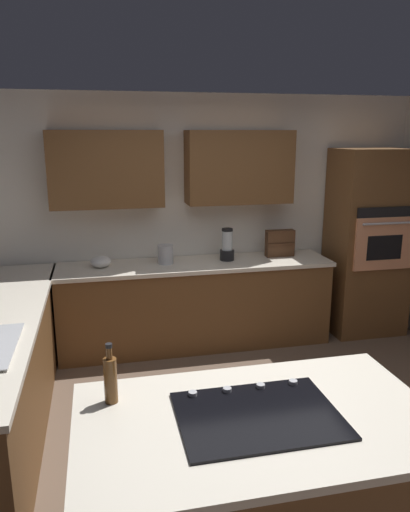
% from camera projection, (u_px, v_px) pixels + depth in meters
% --- Properties ---
extents(ground_plane, '(14.00, 14.00, 0.00)m').
position_uv_depth(ground_plane, '(254.00, 437.00, 3.63)').
color(ground_plane, brown).
extents(wall_back, '(6.00, 0.44, 2.60)m').
position_uv_depth(wall_back, '(192.00, 206.00, 5.20)').
color(wall_back, white).
rests_on(wall_back, ground).
extents(lower_cabinets_back, '(2.80, 0.60, 0.86)m').
position_uv_depth(lower_cabinets_back, '(195.00, 306.00, 5.14)').
color(lower_cabinets_back, brown).
rests_on(lower_cabinets_back, ground).
extents(countertop_back, '(2.84, 0.64, 0.04)m').
position_uv_depth(countertop_back, '(195.00, 265.00, 5.03)').
color(countertop_back, silver).
rests_on(countertop_back, lower_cabinets_back).
extents(lower_cabinets_side, '(0.60, 2.90, 0.86)m').
position_uv_depth(lower_cabinets_side, '(2.00, 375.00, 3.67)').
color(lower_cabinets_side, brown).
rests_on(lower_cabinets_side, ground).
extents(island_base, '(1.64, 0.93, 0.86)m').
position_uv_depth(island_base, '(256.00, 501.00, 2.42)').
color(island_base, brown).
rests_on(island_base, ground).
extents(island_top, '(1.72, 1.01, 0.04)m').
position_uv_depth(island_top, '(258.00, 420.00, 2.31)').
color(island_top, silver).
rests_on(island_top, island_base).
extents(wall_oven, '(0.80, 0.66, 2.04)m').
position_uv_depth(wall_oven, '(368.00, 242.00, 5.39)').
color(wall_oven, brown).
rests_on(wall_oven, ground).
extents(cooktop, '(0.76, 0.56, 0.03)m').
position_uv_depth(cooktop, '(258.00, 414.00, 2.30)').
color(cooktop, black).
rests_on(cooktop, island_top).
extents(blender, '(0.15, 0.15, 0.34)m').
position_uv_depth(blender, '(227.00, 247.00, 5.10)').
color(blender, black).
rests_on(blender, countertop_back).
extents(mixing_bowl, '(0.20, 0.20, 0.11)m').
position_uv_depth(mixing_bowl, '(101.00, 262.00, 4.85)').
color(mixing_bowl, white).
rests_on(mixing_bowl, countertop_back).
extents(spice_rack, '(0.31, 0.11, 0.29)m').
position_uv_depth(spice_rack, '(280.00, 243.00, 5.26)').
color(spice_rack, '#472B19').
rests_on(spice_rack, countertop_back).
extents(kettle, '(0.16, 0.16, 0.19)m').
position_uv_depth(kettle, '(166.00, 254.00, 4.97)').
color(kettle, '#B7BABF').
rests_on(kettle, countertop_back).
extents(oil_bottle, '(0.07, 0.07, 0.31)m').
position_uv_depth(oil_bottle, '(110.00, 379.00, 2.40)').
color(oil_bottle, brown).
rests_on(oil_bottle, island_top).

